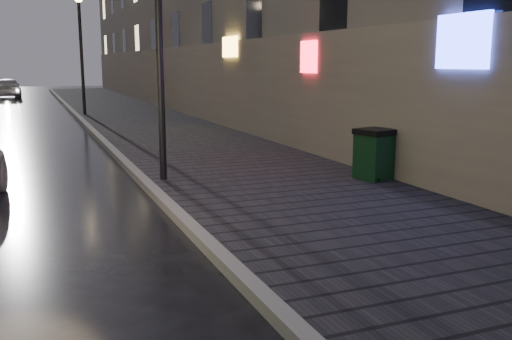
% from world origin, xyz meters
% --- Properties ---
extents(ground, '(120.00, 120.00, 0.00)m').
position_xyz_m(ground, '(0.00, 0.00, 0.00)').
color(ground, black).
rests_on(ground, ground).
extents(sidewalk, '(4.60, 58.00, 0.15)m').
position_xyz_m(sidewalk, '(3.90, 21.00, 0.07)').
color(sidewalk, black).
rests_on(sidewalk, ground).
extents(curb, '(0.20, 58.00, 0.15)m').
position_xyz_m(curb, '(1.50, 21.00, 0.07)').
color(curb, slate).
rests_on(curb, ground).
extents(lamp_near, '(0.36, 0.36, 5.28)m').
position_xyz_m(lamp_near, '(1.85, 6.00, 3.49)').
color(lamp_near, black).
rests_on(lamp_near, sidewalk).
extents(lamp_far, '(0.36, 0.36, 5.28)m').
position_xyz_m(lamp_far, '(1.85, 22.00, 3.49)').
color(lamp_far, black).
rests_on(lamp_far, sidewalk).
extents(trash_bin, '(0.80, 0.80, 1.01)m').
position_xyz_m(trash_bin, '(5.80, 4.46, 0.66)').
color(trash_bin, black).
rests_on(trash_bin, sidewalk).
extents(car_far, '(2.06, 4.38, 1.45)m').
position_xyz_m(car_far, '(-1.79, 39.14, 0.72)').
color(car_far, '#95949B').
rests_on(car_far, ground).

